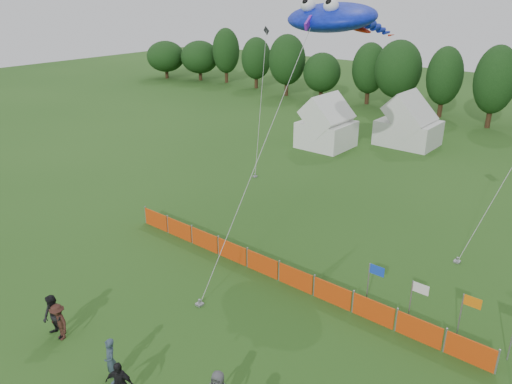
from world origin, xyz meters
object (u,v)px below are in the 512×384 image
Objects in this scene: spectator_c at (59,322)px; spectator_d at (119,384)px; tent_right at (409,125)px; spectator_a at (111,361)px; tent_left at (327,126)px; stingray_kite at (336,17)px; spectator_b at (54,317)px; barrier_fence at (278,271)px.

spectator_c is 4.73m from spectator_d.
spectator_d reaches higher than spectator_c.
spectator_a is at bearing -83.14° from tent_right.
stingray_kite is at bearing -58.13° from tent_left.
tent_left is 2.38× the size of spectator_a.
spectator_a is 1.10× the size of spectator_c.
spectator_b is 1.19× the size of spectator_c.
barrier_fence is 10.08m from spectator_b.
spectator_b is at bearing -158.41° from spectator_a.
barrier_fence is at bearing -63.60° from tent_left.
tent_left is 30.75m from spectator_a.
spectator_a reaches higher than spectator_c.
tent_right is 20.73m from stingray_kite.
spectator_a is 3.56m from spectator_c.
tent_right reaches higher than spectator_d.
tent_left reaches higher than spectator_b.
spectator_d is 0.09× the size of stingray_kite.
stingray_kite is (-1.46, 16.41, 10.78)m from spectator_a.
stingray_kite reaches higher than tent_right.
spectator_d is at bearing -81.40° from tent_right.
tent_left is 29.78m from spectator_c.
tent_left reaches higher than spectator_c.
spectator_d is (1.14, -0.46, -0.02)m from spectator_a.
barrier_fence is at bearing 108.25° from spectator_a.
spectator_a is 1.23m from spectator_d.
barrier_fence is at bearing 64.52° from spectator_b.
stingray_kite is at bearing -81.55° from tent_right.
spectator_d reaches higher than barrier_fence.
tent_left is 18.01m from stingray_kite.
stingray_kite reaches higher than tent_left.
tent_left is 2.63× the size of spectator_c.
spectator_c is 0.09× the size of stingray_kite.
spectator_a is (-0.56, -9.09, 0.38)m from barrier_fence.
tent_left is 2.45× the size of spectator_d.
spectator_a is at bearing -93.53° from barrier_fence.
spectator_a is at bearing 0.34° from spectator_c.
stingray_kite is (-2.60, 16.87, 10.80)m from spectator_d.
tent_right is 25.83m from barrier_fence.
tent_left is at bearing 102.88° from spectator_c.
spectator_c is at bearing -97.32° from stingray_kite.
tent_right is at bearing 44.52° from tent_left.
stingray_kite is (2.10, 16.34, 10.86)m from spectator_c.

